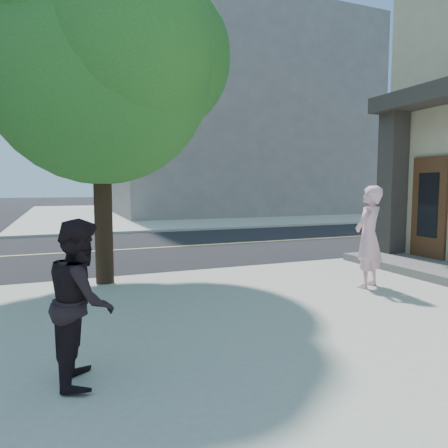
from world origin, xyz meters
name	(u,v)px	position (x,y,z in m)	size (l,w,h in m)	color
road_ew	(12,256)	(0.00, 4.50, 0.01)	(140.00, 9.00, 0.01)	black
sidewalk_ne	(223,211)	(13.50, 21.50, 0.06)	(29.00, 25.00, 0.12)	#A9AA98
filler_ne	(226,123)	(14.00, 22.00, 7.12)	(18.00, 16.00, 14.00)	slate
man_on_phone	(368,237)	(6.96, -2.78, 1.11)	(0.72, 0.47, 1.98)	#F0B3C0
pedestrian	(82,300)	(1.58, -4.78, 0.95)	(0.81, 0.63, 1.66)	black
street_tree	(105,46)	(2.33, -0.49, 4.83)	(5.50, 5.00, 7.30)	black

